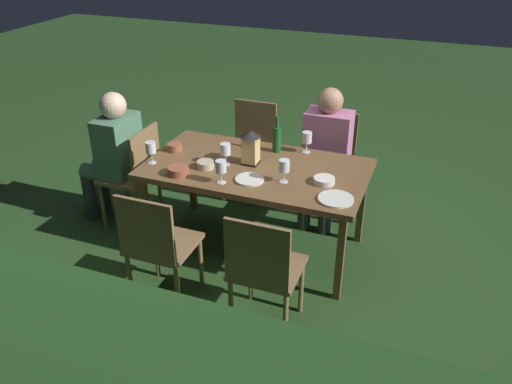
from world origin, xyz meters
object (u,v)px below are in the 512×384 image
wine_glass_b (221,168)px  dining_table (256,173)px  lantern_centerpiece (251,145)px  bowl_bread (205,164)px  person_in_pink (325,150)px  green_bottle_on_table (277,138)px  wine_glass_e (225,150)px  bowl_dip (324,180)px  chair_side_left_a (330,157)px  person_in_green (113,152)px  plate_b (336,199)px  chair_side_left_b (251,145)px  bowl_salad (175,147)px  chair_side_right_a (263,268)px  plate_a (250,179)px  bowl_olives (178,170)px  wine_glass_c (307,138)px  wine_glass_a (151,149)px  chair_head_far (135,172)px  chair_side_right_b (157,243)px  wine_glass_d (284,167)px

wine_glass_b → dining_table: bearing=-112.5°
lantern_centerpiece → bowl_bread: size_ratio=2.12×
person_in_pink → green_bottle_on_table: size_ratio=3.96×
wine_glass_b → wine_glass_e: same height
lantern_centerpiece → bowl_dip: lantern_centerpiece is taller
chair_side_left_a → lantern_centerpiece: 0.99m
person_in_green → plate_b: bearing=171.7°
chair_side_left_b → bowl_salad: size_ratio=7.69×
bowl_dip → lantern_centerpiece: bearing=-10.9°
chair_side_right_a → plate_a: bearing=-61.8°
dining_table → person_in_pink: (-0.37, -0.65, -0.03)m
lantern_centerpiece → bowl_olives: bearing=40.0°
person_in_pink → green_bottle_on_table: bearing=47.0°
green_bottle_on_table → wine_glass_c: bearing=-164.2°
bowl_olives → person_in_pink: bearing=-131.2°
wine_glass_e → bowl_olives: wine_glass_e is taller
wine_glass_e → bowl_salad: wine_glass_e is taller
chair_side_right_a → green_bottle_on_table: 1.25m
dining_table → lantern_centerpiece: bearing=-33.6°
lantern_centerpiece → wine_glass_a: lantern_centerpiece is taller
wine_glass_b → wine_glass_e: (0.09, -0.27, 0.00)m
dining_table → bowl_bread: (0.34, 0.15, 0.08)m
wine_glass_c → bowl_dip: bearing=119.6°
wine_glass_c → plate_a: bearing=67.9°
chair_head_far → wine_glass_a: (-0.32, 0.22, 0.35)m
wine_glass_b → bowl_dip: 0.72m
chair_side_right_a → wine_glass_a: wine_glass_a is taller
wine_glass_b → chair_side_left_b: bearing=-78.7°
bowl_olives → bowl_dip: bearing=-166.7°
chair_side_right_a → green_bottle_on_table: size_ratio=3.00×
dining_table → bowl_bread: bearing=24.4°
green_bottle_on_table → wine_glass_b: 0.66m
green_bottle_on_table → bowl_dip: 0.62m
chair_side_right_b → wine_glass_e: 0.88m
person_in_green → chair_side_right_b: 1.24m
plate_a → chair_side_right_a: bearing=118.2°
bowl_olives → plate_a: bearing=-169.7°
plate_b → green_bottle_on_table: bearing=-44.2°
dining_table → wine_glass_c: (-0.28, -0.37, 0.17)m
chair_side_left_b → wine_glass_d: wine_glass_d is taller
chair_side_left_b → wine_glass_e: (-0.15, 0.89, 0.35)m
chair_side_right_b → chair_side_left_b: (0.00, -1.69, 0.00)m
person_in_green → chair_side_left_a: (-1.63, -0.84, -0.15)m
chair_side_right_a → wine_glass_a: (1.12, -0.62, 0.35)m
chair_side_left_a → person_in_pink: bearing=90.0°
bowl_dip → bowl_salad: bearing=-5.4°
person_in_green → lantern_centerpiece: size_ratio=4.34×
wine_glass_a → wine_glass_d: size_ratio=1.00×
chair_side_left_a → wine_glass_c: 0.59m
chair_side_right_b → wine_glass_e: size_ratio=5.15×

